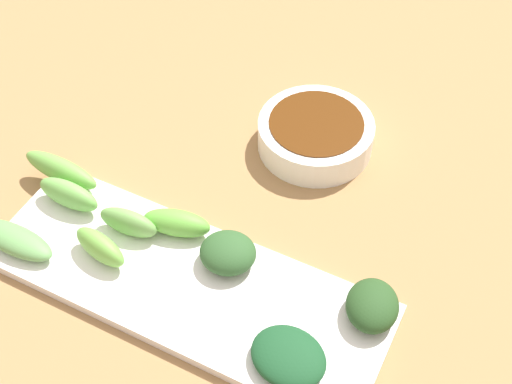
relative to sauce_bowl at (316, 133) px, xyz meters
name	(u,v)px	position (x,y,z in m)	size (l,w,h in m)	color
tabletop	(232,245)	(0.16, -0.02, -0.03)	(2.10, 2.10, 0.02)	#9C7649
sauce_bowl	(316,133)	(0.00, 0.00, 0.00)	(0.13, 0.13, 0.04)	white
serving_plate	(186,284)	(0.23, -0.03, -0.01)	(0.14, 0.39, 0.01)	white
broccoli_leafy_0	(372,306)	(0.19, 0.14, 0.01)	(0.06, 0.05, 0.03)	#264920
broccoli_stalk_1	(177,223)	(0.18, -0.07, 0.01)	(0.03, 0.07, 0.03)	#64B53F
broccoli_leafy_2	(288,357)	(0.26, 0.09, 0.00)	(0.06, 0.07, 0.02)	#194A26
broccoli_stalk_3	(100,247)	(0.24, -0.12, 0.01)	(0.02, 0.06, 0.03)	#72BC49
broccoli_leafy_4	(228,253)	(0.19, -0.01, 0.01)	(0.05, 0.05, 0.03)	#2E572A
broccoli_stalk_5	(61,170)	(0.18, -0.22, 0.01)	(0.02, 0.09, 0.03)	#6EB24A
broccoli_stalk_6	(15,240)	(0.27, -0.20, 0.00)	(0.03, 0.09, 0.02)	#65A157
broccoli_stalk_7	(128,222)	(0.21, -0.11, 0.01)	(0.02, 0.06, 0.03)	#6FAA52
broccoli_stalk_8	(69,194)	(0.20, -0.19, 0.01)	(0.02, 0.07, 0.03)	#70BA53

